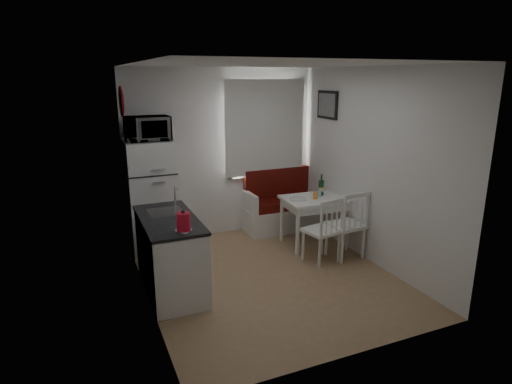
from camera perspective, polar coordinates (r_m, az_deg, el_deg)
floor at (r=5.57m, az=1.62°, el=-11.17°), size 3.00×3.50×0.02m
ceiling at (r=4.99m, az=1.86°, el=16.66°), size 3.00×3.50×0.02m
wall_back at (r=6.72m, az=-4.58°, el=5.12°), size 3.00×0.02×2.60m
wall_front at (r=3.67m, az=13.31°, el=-3.88°), size 3.00×0.02×2.60m
wall_left at (r=4.71m, az=-15.06°, el=0.24°), size 0.02×3.50×2.60m
wall_right at (r=5.90m, az=15.09°, el=3.22°), size 0.02×3.50×2.60m
window at (r=6.89m, az=1.02°, el=8.16°), size 1.22×0.06×1.47m
curtain at (r=6.83m, az=1.27°, el=8.50°), size 1.35×0.02×1.50m
kitchen_counter at (r=5.18m, az=-11.36°, el=-8.06°), size 0.62×1.32×1.16m
wall_sign at (r=6.01m, az=-17.45°, el=11.46°), size 0.03×0.40×0.40m
picture_frame at (r=6.68m, az=9.48°, el=11.39°), size 0.04×0.52×0.42m
bench at (r=7.13m, az=4.02°, el=-2.30°), size 1.40×0.54×1.00m
dining_table at (r=6.41m, az=8.03°, el=-1.47°), size 1.01×0.74×0.73m
chair_left at (r=5.77m, az=9.27°, el=-4.23°), size 0.50×0.49×0.50m
chair_right at (r=5.97m, az=12.47°, el=-3.42°), size 0.49×0.47×0.52m
fridge at (r=6.22m, az=-13.78°, el=-0.71°), size 0.65×0.65×1.63m
microwave at (r=5.98m, az=-14.29°, el=8.20°), size 0.59×0.40×0.33m
kettle at (r=4.49m, az=-9.67°, el=-3.94°), size 0.18×0.18×0.23m
wine_bottle at (r=6.50m, az=8.70°, el=0.95°), size 0.08×0.08×0.32m
drinking_glass_orange at (r=6.31m, az=7.92°, el=-0.45°), size 0.06×0.06×0.11m
drinking_glass_blue at (r=6.46m, az=8.46°, el=-0.13°), size 0.06×0.06×0.10m
plate at (r=6.26m, az=5.61°, el=-0.93°), size 0.25×0.25×0.02m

